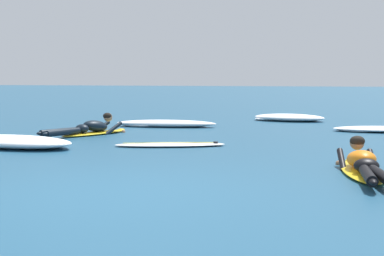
{
  "coord_description": "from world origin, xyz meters",
  "views": [
    {
      "loc": [
        2.5,
        -6.24,
        1.37
      ],
      "look_at": [
        -0.17,
        4.63,
        0.34
      ],
      "focal_mm": 53.01,
      "sensor_mm": 36.0,
      "label": 1
    }
  ],
  "objects": [
    {
      "name": "drifting_surfboard",
      "position": [
        -0.53,
        4.36,
        0.03
      ],
      "size": [
        2.23,
        1.21,
        0.16
      ],
      "color": "white",
      "rests_on": "ground"
    },
    {
      "name": "whitewater_front",
      "position": [
        1.28,
        11.25,
        0.1
      ],
      "size": [
        2.31,
        1.45,
        0.22
      ],
      "color": "white",
      "rests_on": "ground"
    },
    {
      "name": "surfer_far",
      "position": [
        -2.95,
        5.95,
        0.15
      ],
      "size": [
        1.37,
        2.46,
        0.53
      ],
      "color": "yellow",
      "rests_on": "ground"
    },
    {
      "name": "whitewater_back",
      "position": [
        -3.41,
        3.45,
        0.11
      ],
      "size": [
        2.64,
        1.38,
        0.23
      ],
      "color": "white",
      "rests_on": "ground"
    },
    {
      "name": "surfer_near",
      "position": [
        2.96,
        1.88,
        0.14
      ],
      "size": [
        0.75,
        2.56,
        0.53
      ],
      "color": "yellow",
      "rests_on": "ground"
    },
    {
      "name": "ground_plane",
      "position": [
        0.0,
        10.0,
        0.0
      ],
      "size": [
        120.0,
        120.0,
        0.0
      ],
      "primitive_type": "plane",
      "color": "navy"
    },
    {
      "name": "whitewater_mid_right",
      "position": [
        -1.81,
        8.4,
        0.09
      ],
      "size": [
        2.78,
        0.96,
        0.19
      ],
      "color": "white",
      "rests_on": "ground"
    }
  ]
}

